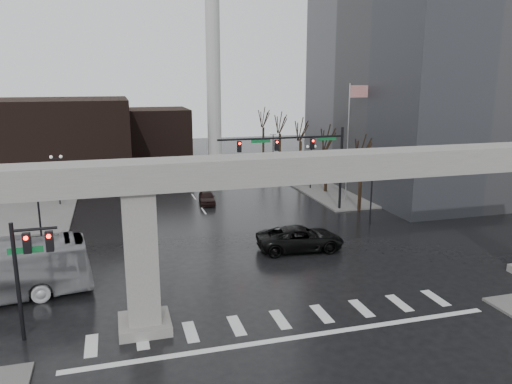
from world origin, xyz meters
TOP-DOWN VIEW (x-y plane):
  - ground at (0.00, 0.00)m, footprint 160.00×160.00m
  - sidewalk_ne at (26.00, 36.00)m, footprint 28.00×36.00m
  - elevated_guideway at (1.26, 0.00)m, footprint 48.00×2.60m
  - building_far_left at (-14.00, 42.00)m, footprint 16.00×14.00m
  - building_far_mid at (-2.00, 52.00)m, footprint 10.00×10.00m
  - smokestack at (6.00, 46.00)m, footprint 3.60×3.60m
  - signal_mast_arm at (8.99, 18.80)m, footprint 12.12×0.43m
  - signal_left_pole at (-12.25, 0.50)m, footprint 2.30×0.30m
  - flagpole_assembly at (15.29, 22.00)m, footprint 2.06×0.12m
  - lamp_right_0 at (13.50, 14.00)m, footprint 1.22×0.32m
  - lamp_right_1 at (13.50, 28.00)m, footprint 1.22×0.32m
  - lamp_right_2 at (13.50, 42.00)m, footprint 1.22×0.32m
  - lamp_left_0 at (-13.50, 14.00)m, footprint 1.22×0.32m
  - lamp_left_1 at (-13.50, 28.00)m, footprint 1.22×0.32m
  - lamp_left_2 at (-13.50, 42.00)m, footprint 1.22×0.32m
  - tree_right_0 at (14.53, 18.02)m, footprint 1.09×1.58m
  - tree_right_1 at (14.53, 26.02)m, footprint 1.09×1.61m
  - tree_right_2 at (14.53, 34.02)m, footprint 1.10×1.63m
  - tree_right_3 at (14.53, 42.02)m, footprint 1.11×1.66m
  - tree_right_4 at (14.53, 50.02)m, footprint 1.12×1.69m
  - pickup_truck at (4.97, 9.00)m, footprint 6.69×3.48m
  - far_car at (0.83, 24.67)m, footprint 1.97×4.02m

SIDE VIEW (x-z plane):
  - ground at x=0.00m, z-range 0.00..0.00m
  - sidewalk_ne at x=26.00m, z-range 0.00..0.15m
  - far_car at x=0.83m, z-range 0.00..1.32m
  - pickup_truck at x=4.97m, z-range 0.00..1.80m
  - tree_right_0 at x=14.53m, z-range -0.97..6.54m
  - tree_right_1 at x=14.53m, z-range -0.99..6.69m
  - tree_right_2 at x=14.53m, z-range -1.01..6.84m
  - tree_right_3 at x=14.53m, z-range -1.03..6.99m
  - tree_right_4 at x=14.53m, z-range -1.05..7.14m
  - lamp_right_0 at x=13.50m, z-range 0.92..6.03m
  - lamp_right_1 at x=13.50m, z-range 0.92..6.03m
  - lamp_right_2 at x=13.50m, z-range 0.92..6.03m
  - lamp_left_0 at x=-13.50m, z-range 0.92..6.03m
  - lamp_left_1 at x=-13.50m, z-range 0.92..6.03m
  - lamp_left_2 at x=-13.50m, z-range 0.92..6.03m
  - building_far_mid at x=-2.00m, z-range 0.00..8.00m
  - signal_left_pole at x=-12.25m, z-range 1.07..7.07m
  - building_far_left at x=-14.00m, z-range 0.00..10.00m
  - signal_mast_arm at x=8.99m, z-range 1.83..9.83m
  - elevated_guideway at x=1.26m, z-range 2.53..11.23m
  - flagpole_assembly at x=15.29m, z-range 1.53..13.53m
  - smokestack at x=6.00m, z-range -1.65..28.35m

